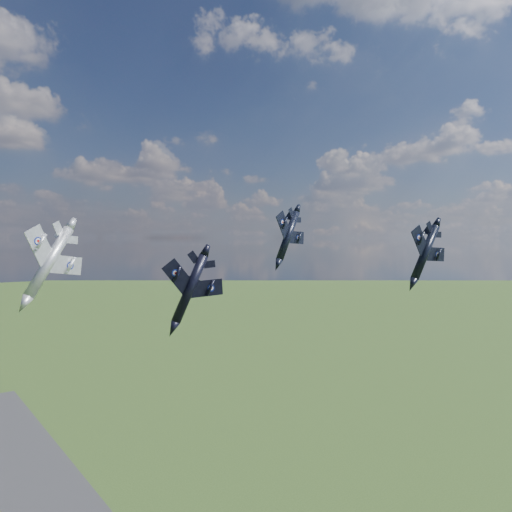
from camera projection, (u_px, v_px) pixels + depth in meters
jet_lead_navy at (190, 288)px, 63.02m from camera, size 12.20×14.49×6.01m
jet_right_navy at (425, 252)px, 78.08m from camera, size 10.37×13.78×7.20m
jet_high_navy at (288, 236)px, 103.69m from camera, size 14.69×17.99×8.58m
jet_left_silver at (49, 262)px, 59.76m from camera, size 13.62×15.89×7.80m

